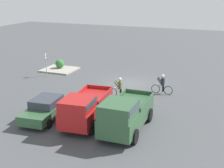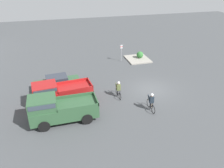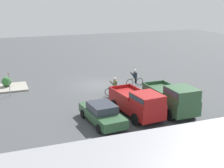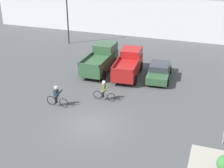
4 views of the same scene
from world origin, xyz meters
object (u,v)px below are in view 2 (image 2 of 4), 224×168
cyclist_0 (118,89)px  cyclist_1 (151,102)px  pickup_truck_1 (59,92)px  sedan_0 (57,83)px  shrub (140,55)px  pickup_truck_0 (59,108)px  fire_lane_sign (121,51)px

cyclist_0 → cyclist_1: (-2.95, -2.08, 0.00)m
pickup_truck_1 → cyclist_1: 8.29m
sedan_0 → shrub: sedan_0 is taller
cyclist_1 → shrub: 12.51m
pickup_truck_0 → fire_lane_sign: 14.33m
shrub → cyclist_1: bearing=162.7°
cyclist_1 → pickup_truck_0: bearing=86.5°
sedan_0 → cyclist_0: size_ratio=2.58×
sedan_0 → fire_lane_sign: bearing=-56.6°
cyclist_0 → fire_lane_sign: 9.39m
cyclist_1 → cyclist_0: bearing=35.3°
sedan_0 → pickup_truck_0: bearing=179.0°
pickup_truck_0 → shrub: (11.47, -11.52, -0.60)m
sedan_0 → cyclist_1: cyclist_1 is taller
sedan_0 → cyclist_1: bearing=-128.3°
pickup_truck_1 → shrub: size_ratio=5.85×
fire_lane_sign → shrub: (0.15, -2.74, -0.81)m
cyclist_0 → fire_lane_sign: size_ratio=0.79×
cyclist_1 → pickup_truck_1: bearing=66.9°
pickup_truck_0 → pickup_truck_1: 2.78m
cyclist_0 → sedan_0: bearing=60.9°
cyclist_0 → cyclist_1: size_ratio=1.02×
pickup_truck_1 → pickup_truck_0: bearing=176.3°
cyclist_0 → fire_lane_sign: fire_lane_sign is taller
cyclist_1 → fire_lane_sign: 11.85m
sedan_0 → cyclist_1: size_ratio=2.64×
pickup_truck_0 → shrub: bearing=-45.1°
cyclist_1 → fire_lane_sign: bearing=-4.7°
cyclist_0 → cyclist_1: 3.61m
cyclist_0 → shrub: 10.71m
sedan_0 → fire_lane_sign: fire_lane_sign is taller
pickup_truck_0 → cyclist_0: (2.47, -5.72, -0.37)m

